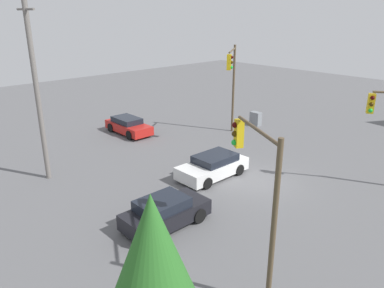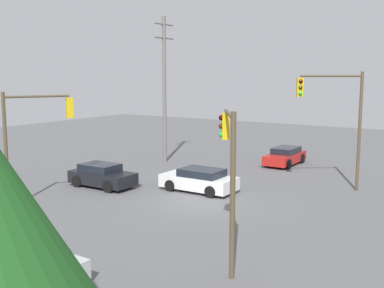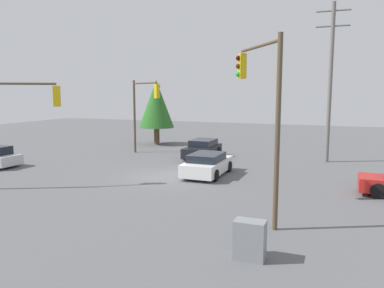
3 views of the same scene
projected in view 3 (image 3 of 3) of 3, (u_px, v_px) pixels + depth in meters
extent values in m
plane|color=#5B5B5E|center=(164.00, 177.00, 21.77)|extent=(80.00, 80.00, 0.00)
cylinder|color=black|center=(14.00, 161.00, 25.11)|extent=(0.63, 0.22, 0.63)
cylinder|color=black|center=(378.00, 191.00, 17.19)|extent=(0.72, 0.22, 0.72)
cylinder|color=black|center=(375.00, 183.00, 18.72)|extent=(0.72, 0.22, 0.72)
cube|color=black|center=(202.00, 151.00, 27.90)|extent=(1.81, 4.05, 0.73)
cube|color=black|center=(203.00, 143.00, 28.01)|extent=(1.59, 2.23, 0.47)
cylinder|color=black|center=(208.00, 157.00, 26.46)|extent=(0.22, 0.71, 0.71)
cylinder|color=black|center=(185.00, 155.00, 27.08)|extent=(0.22, 0.71, 0.71)
cylinder|color=black|center=(218.00, 152.00, 28.77)|extent=(0.22, 0.71, 0.71)
cylinder|color=black|center=(198.00, 150.00, 29.40)|extent=(0.22, 0.71, 0.71)
cube|color=silver|center=(208.00, 166.00, 22.14)|extent=(1.93, 4.36, 0.72)
cube|color=black|center=(207.00, 157.00, 21.86)|extent=(1.70, 2.40, 0.43)
cylinder|color=black|center=(201.00, 164.00, 23.75)|extent=(0.22, 0.66, 0.66)
cylinder|color=black|center=(229.00, 166.00, 23.08)|extent=(0.22, 0.66, 0.66)
cylinder|color=black|center=(185.00, 173.00, 21.26)|extent=(0.22, 0.66, 0.66)
cylinder|color=black|center=(215.00, 175.00, 20.59)|extent=(0.22, 0.66, 0.66)
cylinder|color=brown|center=(17.00, 84.00, 18.56)|extent=(3.19, 2.14, 0.12)
cube|color=gold|center=(57.00, 96.00, 19.02)|extent=(0.44, 0.42, 1.05)
sphere|color=#360503|center=(57.00, 90.00, 19.14)|extent=(0.22, 0.22, 0.22)
sphere|color=#392605|center=(57.00, 96.00, 19.19)|extent=(0.22, 0.22, 0.22)
sphere|color=green|center=(58.00, 103.00, 19.23)|extent=(0.22, 0.22, 0.22)
cylinder|color=brown|center=(278.00, 134.00, 12.88)|extent=(0.18, 0.18, 6.84)
cylinder|color=brown|center=(259.00, 46.00, 14.14)|extent=(2.11, 2.95, 0.12)
cube|color=gold|center=(242.00, 66.00, 15.92)|extent=(0.42, 0.44, 1.05)
sphere|color=#360503|center=(238.00, 58.00, 15.83)|extent=(0.22, 0.22, 0.22)
sphere|color=#392605|center=(238.00, 66.00, 15.88)|extent=(0.22, 0.22, 0.22)
sphere|color=green|center=(238.00, 74.00, 15.92)|extent=(0.22, 0.22, 0.22)
cylinder|color=brown|center=(135.00, 117.00, 30.32)|extent=(0.18, 0.18, 5.84)
cylinder|color=brown|center=(145.00, 83.00, 28.75)|extent=(2.87, 1.63, 0.12)
cube|color=gold|center=(157.00, 91.00, 27.61)|extent=(0.43, 0.41, 1.05)
sphere|color=#360503|center=(159.00, 87.00, 27.68)|extent=(0.22, 0.22, 0.22)
sphere|color=#392605|center=(159.00, 91.00, 27.72)|extent=(0.22, 0.22, 0.22)
sphere|color=green|center=(159.00, 96.00, 27.77)|extent=(0.22, 0.22, 0.22)
cylinder|color=slate|center=(330.00, 84.00, 25.73)|extent=(0.28, 0.28, 10.92)
cylinder|color=slate|center=(334.00, 11.00, 25.08)|extent=(2.20, 0.12, 0.12)
cylinder|color=slate|center=(333.00, 26.00, 25.21)|extent=(2.20, 0.12, 0.12)
cube|color=gray|center=(250.00, 240.00, 10.91)|extent=(0.91, 0.56, 1.16)
cylinder|color=brown|center=(157.00, 136.00, 35.43)|extent=(0.52, 0.52, 1.61)
cone|color=#286623|center=(156.00, 104.00, 35.02)|extent=(3.30, 3.30, 4.44)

